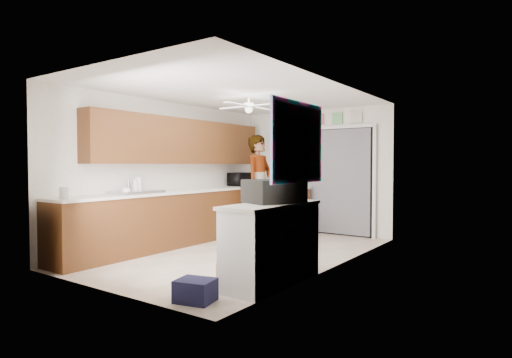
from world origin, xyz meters
The scene contains 42 objects.
floor centered at (0.00, 0.00, 0.00)m, with size 5.00×5.00×0.00m, color beige.
ceiling centered at (0.00, 0.00, 2.50)m, with size 5.00×5.00×0.00m, color white.
wall_back centered at (0.00, 2.50, 1.25)m, with size 3.20×3.20×0.00m, color white.
wall_front centered at (0.00, -2.50, 1.25)m, with size 3.20×3.20×0.00m, color white.
wall_left centered at (-1.60, 0.00, 1.25)m, with size 5.00×5.00×0.00m, color white.
wall_right centered at (1.60, 0.00, 1.25)m, with size 5.00×5.00×0.00m, color white.
left_base_cabinets centered at (-1.30, 0.00, 0.45)m, with size 0.60×4.80×0.90m, color #5B3215.
left_countertop centered at (-1.29, 0.00, 0.92)m, with size 0.62×4.80×0.04m, color white.
upper_cabinets centered at (-1.44, 0.20, 1.80)m, with size 0.32×4.00×0.80m, color #5B3215.
sink_basin centered at (-1.29, -1.00, 0.95)m, with size 0.50×0.76×0.06m, color silver.
faucet centered at (-1.48, -1.00, 1.05)m, with size 0.03×0.03×0.22m, color silver.
peninsula_base centered at (-0.50, 2.00, 0.45)m, with size 1.00×0.60×0.90m, color #5B3215.
peninsula_top centered at (-0.50, 2.00, 0.92)m, with size 1.04×0.64×0.04m, color white.
back_opening_recess centered at (0.25, 2.47, 1.05)m, with size 2.00×0.06×2.10m, color black.
curtain_panel centered at (0.25, 2.43, 1.05)m, with size 1.90×0.03×2.05m, color gray.
door_trim_left centered at (-0.77, 2.44, 1.05)m, with size 0.06×0.04×2.10m, color white.
door_trim_right centered at (1.27, 2.44, 1.05)m, with size 0.06×0.04×2.10m, color white.
door_trim_head centered at (0.25, 2.44, 2.12)m, with size 2.10×0.04×0.06m, color white.
header_frame_0 centered at (-0.60, 2.47, 2.30)m, with size 0.22×0.02×0.22m, color #F5E651.
header_frame_1 centered at (-0.25, 2.47, 2.30)m, with size 0.22×0.02×0.22m, color #4972C5.
header_frame_2 centered at (0.10, 2.47, 2.30)m, with size 0.22×0.02×0.22m, color #D75074.
header_frame_3 centered at (0.50, 2.47, 2.30)m, with size 0.22×0.02×0.22m, color #69B875.
header_frame_4 centered at (0.90, 2.47, 2.30)m, with size 0.22×0.02×0.22m, color beige.
route66_sign centered at (-0.95, 2.47, 2.30)m, with size 0.22×0.02×0.26m, color silver.
right_counter_base centered at (1.35, -1.20, 0.45)m, with size 0.50×1.40×0.90m, color white.
right_counter_top centered at (1.34, -1.20, 0.92)m, with size 0.54×1.44×0.04m, color white.
abstract_painting centered at (1.58, -1.00, 1.65)m, with size 0.03×1.15×0.95m, color #E554C7.
ceiling_fan centered at (0.00, 0.20, 2.32)m, with size 1.14×1.14×0.24m, color white.
microwave centered at (-1.32, 1.73, 1.08)m, with size 0.51×0.34×0.28m, color black.
soap_bottle centered at (-1.39, -0.94, 1.07)m, with size 0.10×0.10×0.26m, color silver.
cup centered at (-1.19, -1.27, 0.99)m, with size 0.12×0.12×0.10m, color white.
jar_a centered at (-1.20, -2.25, 1.02)m, with size 0.11×0.11×0.16m, color silver.
jar_b centered at (-1.25, -2.24, 0.99)m, with size 0.07×0.07×0.11m, color silver.
paper_towel_roll centered at (-1.43, -0.85, 1.06)m, with size 0.11×0.11×0.24m, color white.
suitcase centered at (1.32, -1.11, 1.08)m, with size 0.48×0.63×0.27m, color black.
suitcase_rim centered at (1.32, -1.11, 0.97)m, with size 0.44×0.58×0.02m, color yellow.
suitcase_lid centered at (1.32, -0.82, 1.33)m, with size 0.42×0.03×0.50m, color black.
cardboard_box centered at (1.00, -1.42, 0.13)m, with size 0.41×0.30×0.25m, color #B37338.
navy_crate centered at (1.07, -2.20, 0.11)m, with size 0.37×0.31×0.23m, color #151634.
cabinet_door_panel centered at (0.23, 0.86, 0.32)m, with size 0.43×0.03×0.64m, color #5B3215.
man centered at (-0.72, 1.54, 0.98)m, with size 0.72×0.47×1.97m, color white.
dog centered at (0.41, -0.10, 0.23)m, with size 0.25×0.57×0.45m, color black.
Camera 1 is at (4.04, -5.35, 1.40)m, focal length 30.00 mm.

